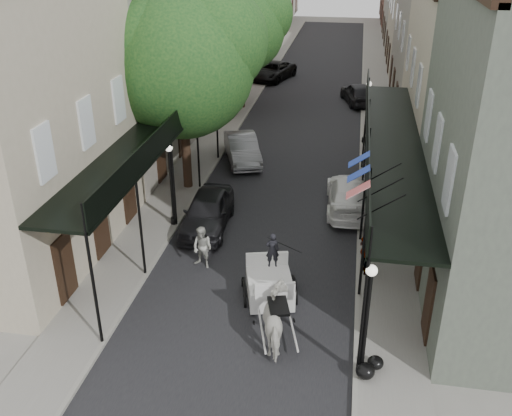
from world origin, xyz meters
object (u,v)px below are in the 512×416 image
at_px(tree_near, 190,58).
at_px(lamppost_left, 171,184).
at_px(pedestrian_sidewalk_left, 231,104).
at_px(car_left_far, 273,71).
at_px(car_left_mid, 242,149).
at_px(horse, 279,320).
at_px(pedestrian_walking, 202,247).
at_px(lamppost_right_far, 367,111).
at_px(carriage, 269,265).
at_px(car_left_near, 207,211).
at_px(lamppost_right_near, 366,319).
at_px(car_right_far, 358,93).
at_px(car_right_near, 349,195).
at_px(pedestrian_sidewalk_right, 367,251).
at_px(tree_far, 247,24).

bearing_deg(tree_near, lamppost_left, -88.66).
xyz_separation_m(pedestrian_sidewalk_left, car_left_far, (1.25, 11.34, -0.34)).
xyz_separation_m(tree_near, car_left_mid, (1.60, 3.82, -5.74)).
height_order(horse, pedestrian_sidewalk_left, pedestrian_sidewalk_left).
relative_size(tree_near, lamppost_left, 2.60).
xyz_separation_m(pedestrian_walking, car_left_far, (-1.60, 29.73, -0.13)).
xyz_separation_m(lamppost_right_far, car_left_mid, (-6.70, -4.00, -1.30)).
height_order(carriage, car_left_near, carriage).
relative_size(pedestrian_walking, car_left_mid, 0.37).
distance_m(lamppost_right_near, pedestrian_walking, 7.98).
height_order(carriage, car_right_far, carriage).
bearing_deg(car_right_near, pedestrian_walking, 44.96).
bearing_deg(pedestrian_sidewalk_right, car_right_far, -19.34).
bearing_deg(carriage, lamppost_right_near, -63.22).
distance_m(tree_near, car_right_near, 9.63).
xyz_separation_m(lamppost_left, pedestrian_sidewalk_left, (-0.75, 15.39, -0.98)).
bearing_deg(horse, car_right_near, -116.05).
distance_m(tree_far, pedestrian_sidewalk_right, 22.89).
bearing_deg(lamppost_right_near, lamppost_right_far, 90.00).
relative_size(carriage, car_right_far, 0.66).
distance_m(lamppost_right_far, car_left_far, 16.67).
distance_m(lamppost_right_near, horse, 3.01).
bearing_deg(lamppost_right_far, car_left_near, -119.47).
xyz_separation_m(lamppost_left, car_right_far, (7.70, 20.69, -1.27)).
xyz_separation_m(lamppost_right_near, car_right_near, (-0.67, 11.00, -1.32)).
xyz_separation_m(lamppost_left, car_left_mid, (1.50, 8.00, -1.30)).
xyz_separation_m(tree_near, tree_far, (-0.05, 14.00, -0.65)).
bearing_deg(pedestrian_walking, carriage, -4.04).
relative_size(lamppost_left, pedestrian_walking, 2.18).
bearing_deg(pedestrian_walking, lamppost_right_far, 88.68).
height_order(tree_far, lamppost_right_far, tree_far).
relative_size(tree_far, car_left_mid, 1.89).
distance_m(pedestrian_sidewalk_left, pedestrian_sidewalk_right, 20.10).
xyz_separation_m(pedestrian_walking, car_right_far, (5.60, 23.69, -0.08)).
xyz_separation_m(lamppost_right_near, car_right_far, (-0.50, 28.69, -1.27)).
height_order(pedestrian_sidewalk_right, car_right_near, pedestrian_sidewalk_right).
height_order(tree_near, lamppost_left, tree_near).
xyz_separation_m(tree_far, pedestrian_sidewalk_right, (8.45, -20.73, -4.76)).
relative_size(tree_near, car_left_far, 1.84).
relative_size(tree_far, lamppost_right_near, 2.32).
bearing_deg(lamppost_left, car_right_far, 69.59).
height_order(lamppost_left, car_left_mid, lamppost_left).
xyz_separation_m(horse, pedestrian_sidewalk_right, (2.70, 4.44, 0.17)).
bearing_deg(lamppost_right_near, carriage, 131.89).
relative_size(horse, car_right_near, 0.42).
xyz_separation_m(lamppost_left, carriage, (4.86, -4.28, -0.88)).
bearing_deg(pedestrian_sidewalk_right, horse, 127.88).
relative_size(tree_far, car_left_far, 1.65).
xyz_separation_m(lamppost_right_near, lamppost_right_far, (0.00, 20.00, 0.00)).
relative_size(pedestrian_sidewalk_right, car_left_far, 0.37).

